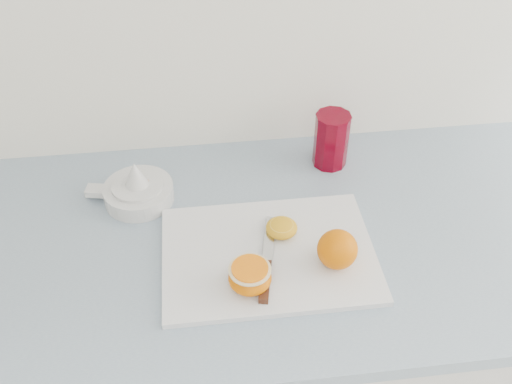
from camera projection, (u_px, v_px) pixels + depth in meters
counter at (255, 361)px, 1.39m from camera, size 2.29×0.64×0.89m
cutting_board at (269, 254)px, 1.05m from camera, size 0.39×0.28×0.01m
whole_orange at (337, 249)px, 1.00m from camera, size 0.07×0.07×0.07m
half_orange at (250, 277)px, 0.97m from camera, size 0.08×0.08×0.05m
squeezed_shell at (282, 228)px, 1.08m from camera, size 0.06×0.06×0.03m
paring_knife at (266, 273)px, 1.00m from camera, size 0.06×0.20×0.01m
citrus_juicer at (137, 190)px, 1.16m from camera, size 0.18×0.14×0.10m
red_tumbler at (331, 142)px, 1.23m from camera, size 0.08×0.08×0.12m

